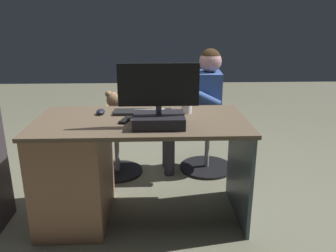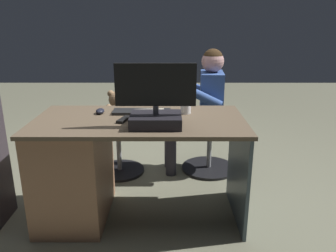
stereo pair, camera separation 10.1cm
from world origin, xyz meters
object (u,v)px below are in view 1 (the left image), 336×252
Objects in this scene: desk at (89,167)px; keyboard at (143,112)px; tv_remote at (126,120)px; monitor at (159,107)px; computer_mouse at (101,112)px; cup at (187,106)px; office_chair_teddy at (117,146)px; teddy_bear at (115,110)px; visitor_chair at (207,144)px; person at (200,100)px.

keyboard is (-0.39, -0.15, 0.36)m from desk.
tv_remote is (0.11, 0.19, -0.00)m from keyboard.
monitor is at bearing 163.48° from desk.
cup is (-0.62, -0.01, 0.04)m from computer_mouse.
computer_mouse is (0.41, -0.29, -0.10)m from monitor.
monitor is at bearing 54.94° from cup.
office_chair_teddy is (-0.12, -0.74, -0.13)m from desk.
monitor is at bearing 113.30° from teddy_bear.
keyboard is 1.01m from visitor_chair.
cup is at bearing -168.46° from desk.
monitor reaches higher than keyboard.
desk is at bearing 21.36° from keyboard.
cup is at bearing 134.43° from teddy_bear.
desk is 0.70m from monitor.
keyboard is at bearing 114.60° from teddy_bear.
monitor is at bearing 63.40° from visitor_chair.
keyboard is at bearing 47.69° from visitor_chair.
computer_mouse is 0.18× the size of visitor_chair.
monitor is at bearing 145.39° from computer_mouse.
desk is 1.26× the size of person.
desk is at bearing 81.12° from office_chair_teddy.
monitor is 1.14m from office_chair_teddy.
visitor_chair is at bearing -176.03° from person.
keyboard is 4.38× the size of computer_mouse.
cup is at bearing 67.68° from visitor_chair.
monitor is 0.27m from tv_remote.
monitor is 1.03m from person.
office_chair_teddy is 0.88m from person.
cup is at bearing 74.20° from person.
desk is 4.41× the size of teddy_bear.
keyboard is 0.30m from computer_mouse.
desk is 15.12× the size of computer_mouse.
keyboard reaches higher than desk.
computer_mouse is at bearing -34.61° from monitor.
keyboard reaches higher than tv_remote.
computer_mouse is at bearing -25.17° from tv_remote.
computer_mouse reaches higher than desk.
person reaches higher than office_chair_teddy.
desk is 2.86× the size of monitor.
monitor is at bearing 67.52° from person.
monitor is 0.36m from cup.
computer_mouse is at bearing 39.09° from person.
person reaches higher than desk.
computer_mouse is 1.22m from visitor_chair.
keyboard is 2.80× the size of tv_remote.
desk is at bearing 39.24° from visitor_chair.
visitor_chair is at bearing -143.44° from computer_mouse.
monitor is 3.38× the size of tv_remote.
visitor_chair is 0.45× the size of person.
monitor reaches higher than teddy_bear.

